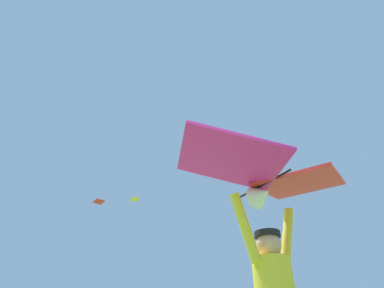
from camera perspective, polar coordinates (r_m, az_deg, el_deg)
name	(u,v)px	position (r m, az deg, el deg)	size (l,w,h in m)	color
held_stunt_kite	(266,177)	(3.25, 13.41, -5.85)	(2.14, 1.19, 0.43)	black
distant_kite_red_low_left	(99,201)	(23.87, -16.61, -9.95)	(0.97, 0.97, 0.20)	red
distant_kite_yellow_mid_left	(135,199)	(29.20, -10.43, -9.81)	(0.96, 0.96, 0.27)	yellow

